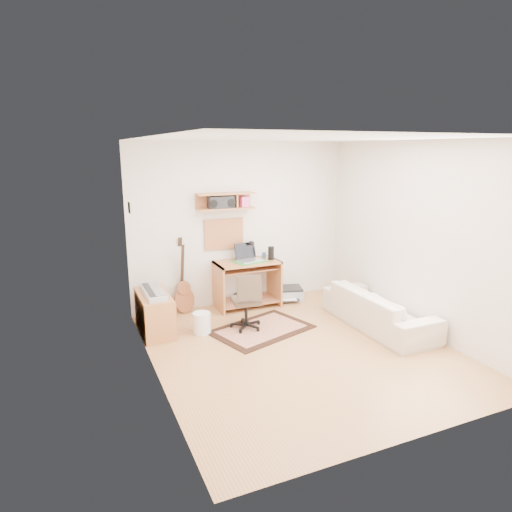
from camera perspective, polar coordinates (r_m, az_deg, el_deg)
name	(u,v)px	position (r m, az deg, el deg)	size (l,w,h in m)	color
floor	(299,349)	(5.83, 5.58, -11.77)	(3.60, 4.00, 0.01)	tan
ceiling	(305,138)	(5.27, 6.25, 14.80)	(3.60, 4.00, 0.01)	white
back_wall	(241,224)	(7.18, -1.94, 4.08)	(3.60, 0.01, 2.60)	silver
left_wall	(151,265)	(4.81, -13.24, -1.07)	(0.01, 4.00, 2.60)	silver
right_wall	(418,238)	(6.47, 20.01, 2.20)	(0.01, 4.00, 2.60)	silver
wall_shelf	(226,201)	(6.90, -3.90, 7.02)	(0.90, 0.25, 0.26)	#BC7742
cork_board	(224,234)	(7.08, -4.12, 2.85)	(0.64, 0.03, 0.49)	tan
wall_photo	(130,208)	(6.19, -15.85, 5.97)	(0.02, 0.20, 0.15)	#4C8CBF
desk	(247,284)	(7.14, -1.13, -3.60)	(1.00, 0.55, 0.75)	#BC7742
laptop	(250,253)	(7.00, -0.83, 0.43)	(0.37, 0.37, 0.28)	silver
speaker	(271,253)	(7.12, 1.93, 0.37)	(0.10, 0.10, 0.21)	black
desk_lamp	(252,249)	(7.19, -0.47, 0.84)	(0.10, 0.10, 0.30)	black
pencil_cup	(264,255)	(7.25, 1.04, 0.11)	(0.06, 0.06, 0.09)	#2E538A
boombox	(221,203)	(6.88, -4.53, 6.82)	(0.39, 0.18, 0.20)	black
rug	(262,329)	(6.36, 0.72, -9.36)	(1.34, 0.90, 0.02)	#CBAC88
task_chair	(246,301)	(6.25, -1.28, -5.73)	(0.43, 0.43, 0.83)	#3E3124
cabinet	(154,313)	(6.36, -12.87, -7.12)	(0.40, 0.90, 0.55)	#BC7742
music_keyboard	(153,292)	(6.26, -13.02, -4.48)	(0.24, 0.76, 0.07)	#B2B5BA
guitar	(183,276)	(6.91, -9.28, -2.53)	(0.31, 0.20, 1.18)	brown
waste_basket	(202,323)	(6.25, -6.94, -8.51)	(0.25, 0.25, 0.29)	white
printer	(287,294)	(7.61, 4.02, -4.84)	(0.50, 0.39, 0.19)	#A5A8AA
sofa	(379,303)	(6.58, 15.44, -5.79)	(1.84, 0.54, 0.72)	beige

